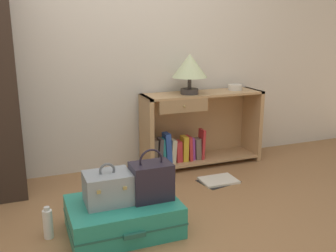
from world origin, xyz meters
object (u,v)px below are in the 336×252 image
Objects in this scene: table_lamp at (190,67)px; bowl at (235,87)px; bookshelf at (196,130)px; handbag at (151,181)px; suitcase_large at (123,216)px; bottle at (48,223)px; open_book_on_floor at (218,180)px; train_case at (108,188)px.

table_lamp reaches higher than bowl.
handbag is (-0.83, -1.05, -0.00)m from bookshelf.
bowl is at bearing 35.16° from suitcase_large.
suitcase_large is at bearing 172.08° from handbag.
bookshelf is 3.41× the size of handbag.
suitcase_large is 0.31m from handbag.
table_lamp is 1.40m from handbag.
table_lamp is (-0.09, -0.04, 0.63)m from bookshelf.
suitcase_large is 2.07× the size of handbag.
open_book_on_floor is at bearing 15.98° from bottle.
bowl is (0.43, -0.00, 0.40)m from bookshelf.
bowl reaches higher than open_book_on_floor.
suitcase_large is at bearing -11.02° from bottle.
handbag is 0.93× the size of open_book_on_floor.
open_book_on_floor is (1.49, 0.43, -0.09)m from bottle.
train_case is (-1.11, -1.00, -0.03)m from bookshelf.
handbag reaches higher than suitcase_large.
handbag is at bearing -10.14° from bottle.
suitcase_large is 1.94× the size of open_book_on_floor.
table_lamp is at bearing 46.68° from suitcase_large.
bottle is at bearing -154.34° from bowl.
bowl reaches higher than train_case.
bowl reaches higher than bookshelf.
bowl is at bearing 4.21° from table_lamp.
bookshelf is 8.48× the size of bowl.
bowl is at bearing 39.81° from handbag.
bookshelf is at bearing 51.75° from handbag.
table_lamp is 1.88m from bottle.
handbag is 1.61× the size of bottle.
train_case is at bearing 170.56° from handbag.
suitcase_large is at bearing -152.78° from open_book_on_floor.
bookshelf reaches higher than bottle.
bowl is (0.52, 0.04, -0.22)m from table_lamp.
bottle is at bearing 169.86° from handbag.
bowl is at bearing 48.93° from open_book_on_floor.
open_book_on_floor is (1.01, 0.52, -0.10)m from suitcase_large.
table_lamp is 1.00× the size of open_book_on_floor.
bookshelf reaches higher than handbag.
table_lamp is at bearing 43.33° from train_case.
bookshelf is at bearing 89.42° from open_book_on_floor.
suitcase_large is 3.34× the size of bottle.
bowl reaches higher than bottle.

